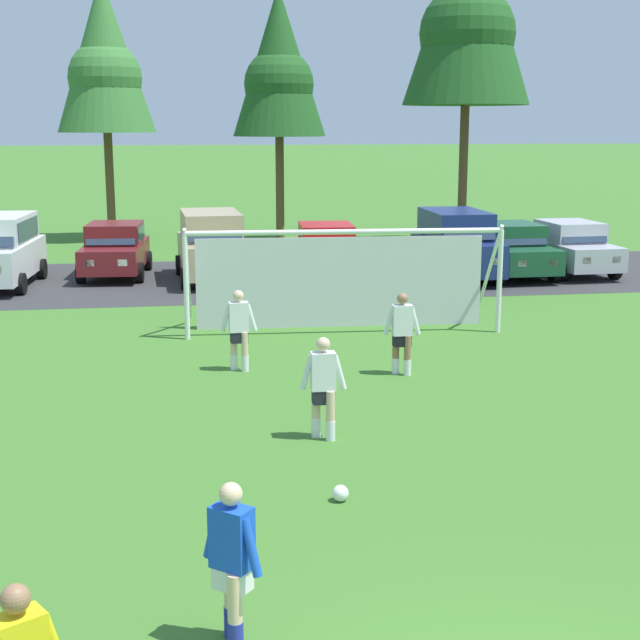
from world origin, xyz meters
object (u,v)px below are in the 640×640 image
at_px(soccer_goal, 341,276).
at_px(player_winger_left, 232,565).
at_px(parked_car_slot_end, 571,247).
at_px(parked_car_slot_right, 456,244).
at_px(player_winger_right, 239,330).
at_px(parked_car_slot_center, 212,245).
at_px(parked_car_slot_center_left, 115,249).
at_px(parked_car_slot_center_right, 327,251).
at_px(parked_car_slot_far_right, 512,250).
at_px(soccer_ball, 341,493).
at_px(player_striker_near, 323,388).
at_px(player_defender_far, 402,334).

distance_m(soccer_goal, player_winger_left, 13.98).
bearing_deg(parked_car_slot_end, parked_car_slot_right, -175.03).
xyz_separation_m(soccer_goal, player_winger_right, (-2.70, -3.53, -0.47)).
relative_size(soccer_goal, parked_car_slot_center, 1.60).
bearing_deg(player_winger_left, parked_car_slot_right, 67.68).
relative_size(player_winger_left, parked_car_slot_center_left, 0.38).
relative_size(parked_car_slot_center_right, parked_car_slot_far_right, 1.02).
distance_m(parked_car_slot_far_right, parked_car_slot_end, 2.13).
xyz_separation_m(soccer_ball, parked_car_slot_center_right, (2.67, 17.84, 0.77)).
relative_size(soccer_goal, player_winger_right, 4.58).
relative_size(soccer_ball, parked_car_slot_center_left, 0.05).
xyz_separation_m(player_striker_near, player_winger_right, (-1.03, 4.32, 0.00)).
distance_m(soccer_goal, parked_car_slot_right, 8.37).
distance_m(player_defender_far, parked_car_slot_end, 14.25).
relative_size(parked_car_slot_right, parked_car_slot_end, 1.08).
bearing_deg(parked_car_slot_center_right, player_winger_left, -101.46).
distance_m(player_winger_left, player_winger_right, 10.04).
height_order(player_winger_right, parked_car_slot_far_right, parked_car_slot_far_right).
height_order(player_defender_far, parked_car_slot_far_right, parked_car_slot_far_right).
distance_m(player_defender_far, player_winger_left, 10.01).
height_order(parked_car_slot_center_right, parked_car_slot_end, same).
bearing_deg(player_defender_far, soccer_goal, 95.94).
height_order(player_winger_left, player_winger_right, same).
xyz_separation_m(soccer_goal, parked_car_slot_center_left, (-5.88, 8.83, -0.42)).
bearing_deg(player_striker_near, parked_car_slot_far_right, 60.02).
bearing_deg(parked_car_slot_far_right, player_winger_left, -116.65).
distance_m(player_winger_left, parked_car_slot_center_right, 21.49).
xyz_separation_m(parked_car_slot_center_left, parked_car_slot_center, (3.07, -1.26, 0.24)).
bearing_deg(player_winger_right, player_striker_near, -76.61).
xyz_separation_m(soccer_goal, player_defender_far, (0.45, -4.32, -0.47)).
height_order(player_winger_left, parked_car_slot_center, parked_car_slot_center).
relative_size(parked_car_slot_center, parked_car_slot_far_right, 1.11).
distance_m(player_defender_far, parked_car_slot_center_right, 11.84).
xyz_separation_m(player_striker_near, parked_car_slot_center, (-1.14, 15.41, 0.29)).
distance_m(player_winger_left, parked_car_slot_right, 21.97).
distance_m(player_defender_far, parked_car_slot_center, 12.33).
relative_size(parked_car_slot_center, parked_car_slot_right, 1.01).
bearing_deg(player_winger_left, parked_car_slot_end, 59.12).
relative_size(soccer_ball, parked_car_slot_far_right, 0.05).
height_order(player_striker_near, parked_car_slot_center, parked_car_slot_center).
xyz_separation_m(soccer_ball, parked_car_slot_center_left, (-4.05, 19.16, 0.77)).
bearing_deg(parked_car_slot_right, soccer_ball, -111.52).
bearing_deg(soccer_ball, soccer_goal, 79.98).
height_order(player_winger_right, parked_car_slot_end, parked_car_slot_end).
xyz_separation_m(player_winger_right, parked_car_slot_end, (11.63, 10.65, 0.05)).
bearing_deg(player_winger_left, parked_car_slot_far_right, 63.35).
distance_m(player_striker_near, player_defender_far, 4.12).
xyz_separation_m(soccer_ball, player_striker_near, (0.16, 2.48, 0.71)).
bearing_deg(parked_car_slot_center_left, soccer_ball, -78.06).
bearing_deg(parked_car_slot_center_left, player_winger_left, -83.74).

